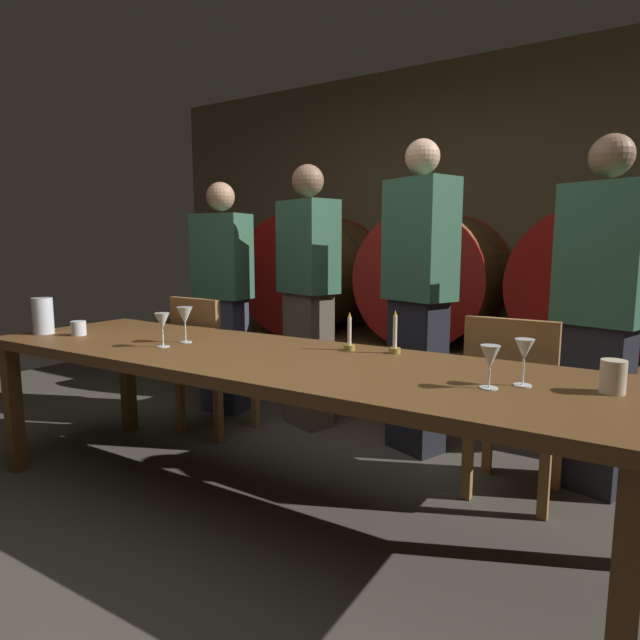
{
  "coord_description": "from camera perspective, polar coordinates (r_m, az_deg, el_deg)",
  "views": [
    {
      "loc": [
        1.33,
        -1.49,
        1.19
      ],
      "look_at": [
        -0.13,
        0.89,
        0.8
      ],
      "focal_mm": 29.4,
      "sensor_mm": 36.0,
      "label": 1
    }
  ],
  "objects": [
    {
      "name": "barrel_shelf",
      "position": [
        4.1,
        11.82,
        -5.5
      ],
      "size": [
        5.12,
        0.9,
        0.49
      ],
      "primitive_type": "cube",
      "color": "brown",
      "rests_on": "ground"
    },
    {
      "name": "wine_glass_far_left",
      "position": [
        2.54,
        -16.8,
        -0.23
      ],
      "size": [
        0.07,
        0.07,
        0.16
      ],
      "color": "white",
      "rests_on": "dining_table"
    },
    {
      "name": "cup_right",
      "position": [
        1.93,
        29.27,
        -5.4
      ],
      "size": [
        0.08,
        0.08,
        0.11
      ],
      "primitive_type": "cylinder",
      "color": "beige",
      "rests_on": "dining_table"
    },
    {
      "name": "guest_far_right",
      "position": [
        2.83,
        28.15,
        0.51
      ],
      "size": [
        0.44,
        0.35,
        1.7
      ],
      "rotation": [
        0.0,
        0.0,
        2.83
      ],
      "color": "black",
      "rests_on": "ground"
    },
    {
      "name": "dining_table",
      "position": [
        2.32,
        -5.92,
        -5.15
      ],
      "size": [
        2.96,
        0.84,
        0.73
      ],
      "color": "brown",
      "rests_on": "ground"
    },
    {
      "name": "guest_far_left",
      "position": [
        3.8,
        -10.51,
        2.48
      ],
      "size": [
        0.4,
        0.28,
        1.63
      ],
      "rotation": [
        0.0,
        0.0,
        3.24
      ],
      "color": "#33384C",
      "rests_on": "ground"
    },
    {
      "name": "wine_glass_center_right",
      "position": [
        1.82,
        18.02,
        -3.99
      ],
      "size": [
        0.07,
        0.07,
        0.15
      ],
      "color": "silver",
      "rests_on": "dining_table"
    },
    {
      "name": "pitcher",
      "position": [
        3.18,
        -27.93,
        0.41
      ],
      "size": [
        0.1,
        0.1,
        0.19
      ],
      "color": "silver",
      "rests_on": "dining_table"
    },
    {
      "name": "chair_left",
      "position": [
        3.4,
        -12.01,
        -4.11
      ],
      "size": [
        0.42,
        0.42,
        0.88
      ],
      "rotation": [
        0.0,
        0.0,
        3.09
      ],
      "color": "olive",
      "rests_on": "ground"
    },
    {
      "name": "guest_center_right",
      "position": [
        3.04,
        10.7,
        2.56
      ],
      "size": [
        0.44,
        0.37,
        1.78
      ],
      "rotation": [
        0.0,
        0.0,
        2.75
      ],
      "color": "black",
      "rests_on": "ground"
    },
    {
      "name": "wine_barrel_right",
      "position": [
        3.78,
        27.71,
        3.56
      ],
      "size": [
        0.95,
        0.84,
        0.95
      ],
      "color": "brown",
      "rests_on": "barrel_shelf"
    },
    {
      "name": "candle_left",
      "position": [
        2.38,
        3.21,
        -2.2
      ],
      "size": [
        0.05,
        0.05,
        0.18
      ],
      "color": "olive",
      "rests_on": "dining_table"
    },
    {
      "name": "wine_barrel_center",
      "position": [
        3.99,
        12.46,
        4.48
      ],
      "size": [
        0.95,
        0.84,
        0.95
      ],
      "color": "brown",
      "rests_on": "barrel_shelf"
    },
    {
      "name": "cup_left",
      "position": [
        3.05,
        -24.79,
        -0.81
      ],
      "size": [
        0.08,
        0.08,
        0.08
      ],
      "primitive_type": "cylinder",
      "color": "silver",
      "rests_on": "dining_table"
    },
    {
      "name": "chair_right",
      "position": [
        2.61,
        20.26,
        -8.16
      ],
      "size": [
        0.41,
        0.41,
        0.88
      ],
      "rotation": [
        0.0,
        0.0,
        3.11
      ],
      "color": "olive",
      "rests_on": "ground"
    },
    {
      "name": "ground_plane",
      "position": [
        2.33,
        -9.48,
        -22.93
      ],
      "size": [
        7.39,
        7.39,
        0.0
      ],
      "primitive_type": "plane",
      "color": "#3F3A33"
    },
    {
      "name": "wine_barrel_left",
      "position": [
        4.46,
        -0.69,
        5.03
      ],
      "size": [
        0.95,
        0.84,
        0.95
      ],
      "color": "brown",
      "rests_on": "barrel_shelf"
    },
    {
      "name": "candle_right",
      "position": [
        2.32,
        8.14,
        -2.35
      ],
      "size": [
        0.05,
        0.05,
        0.19
      ],
      "color": "olive",
      "rests_on": "dining_table"
    },
    {
      "name": "back_wall",
      "position": [
        4.52,
        14.61,
        9.34
      ],
      "size": [
        5.68,
        0.24,
        2.63
      ],
      "primitive_type": "cube",
      "color": "brown",
      "rests_on": "ground"
    },
    {
      "name": "guest_center_left",
      "position": [
        3.42,
        -1.3,
        2.71
      ],
      "size": [
        0.44,
        0.35,
        1.71
      ],
      "rotation": [
        0.0,
        0.0,
        2.81
      ],
      "color": "brown",
      "rests_on": "ground"
    },
    {
      "name": "wine_glass_far_right",
      "position": [
        1.89,
        21.34,
        -3.19
      ],
      "size": [
        0.07,
        0.07,
        0.16
      ],
      "color": "white",
      "rests_on": "dining_table"
    },
    {
      "name": "wine_glass_center_left",
      "position": [
        2.63,
        -14.5,
        0.39
      ],
      "size": [
        0.08,
        0.08,
        0.18
      ],
      "color": "silver",
      "rests_on": "dining_table"
    }
  ]
}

